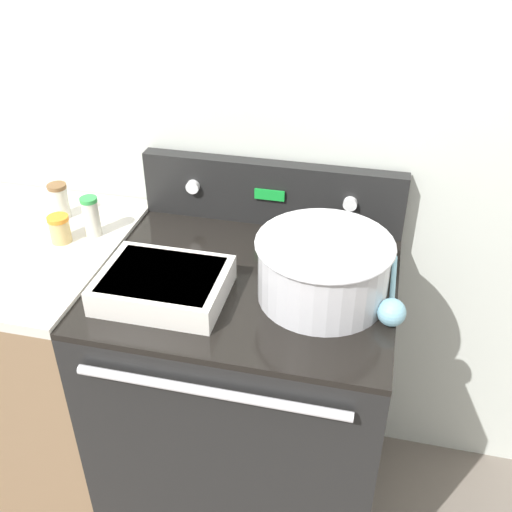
{
  "coord_description": "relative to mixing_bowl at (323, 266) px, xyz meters",
  "views": [
    {
      "loc": [
        0.32,
        -0.93,
        1.82
      ],
      "look_at": [
        0.02,
        0.35,
        0.96
      ],
      "focal_mm": 42.0,
      "sensor_mm": 36.0,
      "label": 1
    }
  ],
  "objects": [
    {
      "name": "mixing_bowl",
      "position": [
        0.0,
        0.0,
        0.0
      ],
      "size": [
        0.34,
        0.34,
        0.16
      ],
      "color": "silver",
      "rests_on": "stove_range"
    },
    {
      "name": "spice_jar_brown_cap",
      "position": [
        -0.83,
        0.2,
        -0.02
      ],
      "size": [
        0.06,
        0.06,
        0.11
      ],
      "color": "beige",
      "rests_on": "side_counter"
    },
    {
      "name": "ladle",
      "position": [
        0.18,
        -0.05,
        -0.06
      ],
      "size": [
        0.07,
        0.32,
        0.07
      ],
      "color": "#7AB2C6",
      "rests_on": "stove_range"
    },
    {
      "name": "spice_jar_green_cap",
      "position": [
        -0.69,
        0.13,
        -0.02
      ],
      "size": [
        0.05,
        0.05,
        0.12
      ],
      "color": "beige",
      "rests_on": "side_counter"
    },
    {
      "name": "stove_range",
      "position": [
        -0.2,
        0.04,
        -0.54
      ],
      "size": [
        0.79,
        0.69,
        0.9
      ],
      "color": "black",
      "rests_on": "ground_plane"
    },
    {
      "name": "spice_jar_orange_cap",
      "position": [
        -0.76,
        0.07,
        -0.04
      ],
      "size": [
        0.06,
        0.06,
        0.08
      ],
      "color": "tan",
      "rests_on": "side_counter"
    },
    {
      "name": "casserole_dish",
      "position": [
        -0.39,
        -0.09,
        -0.05
      ],
      "size": [
        0.31,
        0.25,
        0.07
      ],
      "color": "silver",
      "rests_on": "stove_range"
    },
    {
      "name": "control_panel",
      "position": [
        -0.2,
        0.34,
        0.01
      ],
      "size": [
        0.79,
        0.07,
        0.2
      ],
      "color": "black",
      "rests_on": "stove_range"
    },
    {
      "name": "side_counter",
      "position": [
        -0.91,
        0.04,
        -0.54
      ],
      "size": [
        0.63,
        0.66,
        0.92
      ],
      "color": "#896B4C",
      "rests_on": "ground_plane"
    },
    {
      "name": "kitchen_wall",
      "position": [
        -0.2,
        0.4,
        0.26
      ],
      "size": [
        8.0,
        0.05,
        2.5
      ],
      "color": "silver",
      "rests_on": "ground_plane"
    }
  ]
}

